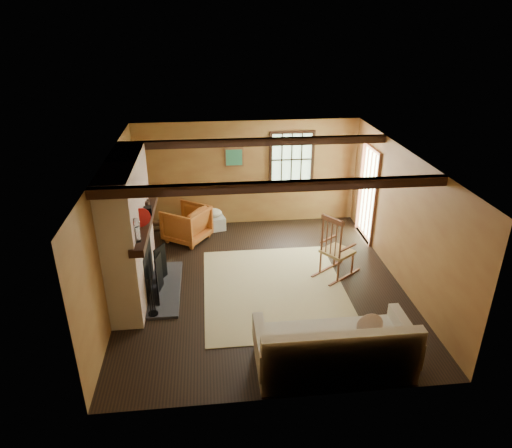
{
  "coord_description": "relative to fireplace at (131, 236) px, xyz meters",
  "views": [
    {
      "loc": [
        -0.88,
        -7.07,
        4.51
      ],
      "look_at": [
        -0.06,
        0.4,
        1.02
      ],
      "focal_mm": 32.0,
      "sensor_mm": 36.0,
      "label": 1
    }
  ],
  "objects": [
    {
      "name": "ground",
      "position": [
        2.23,
        0.0,
        -1.1
      ],
      "size": [
        5.5,
        5.5,
        0.0
      ],
      "primitive_type": "plane",
      "color": "black",
      "rests_on": "ground"
    },
    {
      "name": "room_envelope",
      "position": [
        2.45,
        0.26,
        0.53
      ],
      "size": [
        5.02,
        5.52,
        2.44
      ],
      "color": "olive",
      "rests_on": "ground"
    },
    {
      "name": "firewood_pile",
      "position": [
        0.39,
        2.49,
        -0.98
      ],
      "size": [
        0.7,
        0.13,
        0.25
      ],
      "color": "brown",
      "rests_on": "ground"
    },
    {
      "name": "laundry_basket",
      "position": [
        1.4,
        2.43,
        -0.95
      ],
      "size": [
        0.57,
        0.48,
        0.3
      ],
      "primitive_type": "cube",
      "rotation": [
        0.0,
        0.0,
        0.23
      ],
      "color": "silver",
      "rests_on": "ground"
    },
    {
      "name": "basket_pillow",
      "position": [
        1.4,
        2.43,
        -0.7
      ],
      "size": [
        0.45,
        0.38,
        0.2
      ],
      "primitive_type": "ellipsoid",
      "rotation": [
        0.0,
        0.0,
        0.16
      ],
      "color": "beige",
      "rests_on": "laundry_basket"
    },
    {
      "name": "rocking_chair",
      "position": [
        3.63,
        0.17,
        -0.58
      ],
      "size": [
        1.0,
        0.9,
        1.24
      ],
      "rotation": [
        0.0,
        0.0,
        2.2
      ],
      "color": "tan",
      "rests_on": "ground"
    },
    {
      "name": "sofa",
      "position": [
        2.95,
        -2.29,
        -0.79
      ],
      "size": [
        2.15,
        0.96,
        0.87
      ],
      "rotation": [
        0.0,
        0.0,
        -0.0
      ],
      "color": "beige",
      "rests_on": "ground"
    },
    {
      "name": "armchair",
      "position": [
        0.82,
        1.95,
        -0.72
      ],
      "size": [
        1.16,
        1.15,
        0.77
      ],
      "primitive_type": "imported",
      "rotation": [
        0.0,
        0.0,
        -2.16
      ],
      "color": "#BF6026",
      "rests_on": "ground"
    },
    {
      "name": "fireplace",
      "position": [
        0.0,
        0.0,
        0.0
      ],
      "size": [
        1.02,
        2.3,
        2.4
      ],
      "color": "#954439",
      "rests_on": "ground"
    },
    {
      "name": "rug",
      "position": [
        2.43,
        -0.2,
        -1.1
      ],
      "size": [
        2.5,
        3.0,
        0.01
      ],
      "primitive_type": "cube",
      "color": "tan",
      "rests_on": "ground"
    }
  ]
}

